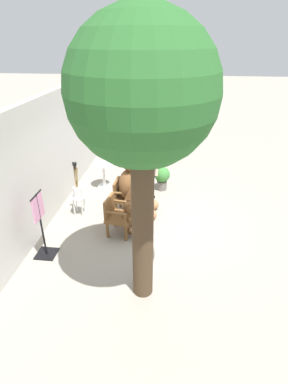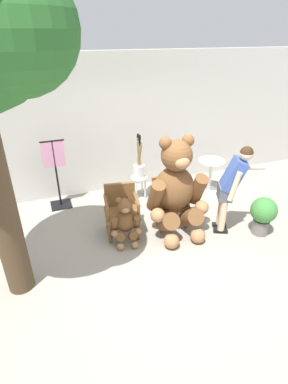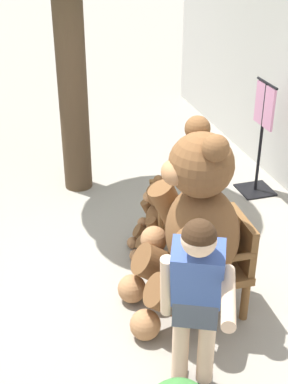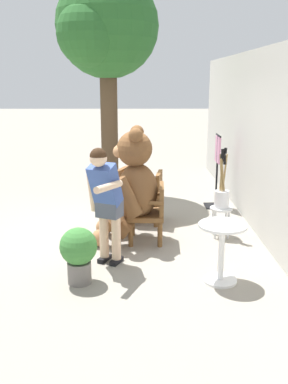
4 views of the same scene
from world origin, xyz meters
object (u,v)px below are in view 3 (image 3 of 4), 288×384
Objects in this scene: wooden_chair_left at (184,210)px; wooden_chair_right at (220,261)px; teddy_bear_large at (192,228)px; person_visitor at (196,293)px; teddy_bear_small at (156,218)px; clothing_display_stand at (261,136)px.

wooden_chair_right is (0.88, 0.00, 0.00)m from wooden_chair_left.
teddy_bear_large is 1.09× the size of person_visitor.
person_visitor is (1.74, -0.29, 0.52)m from teddy_bear_small.
wooden_chair_right is 1.12m from person_visitor.
teddy_bear_small is 1.83m from clothing_display_stand.
wooden_chair_right is 0.94m from teddy_bear_small.
clothing_display_stand is (-2.63, 1.86, -0.20)m from person_visitor.
clothing_display_stand is at bearing 144.77° from person_visitor.
wooden_chair_right is at bearing 145.87° from person_visitor.
teddy_bear_large is 1.25× the size of clothing_display_stand.
clothing_display_stand reaches higher than wooden_chair_left.
wooden_chair_right is 0.46m from teddy_bear_large.
wooden_chair_left is 1.59m from clothing_display_stand.
wooden_chair_right is at bearing 88.73° from teddy_bear_large.
wooden_chair_left is 1.88m from person_visitor.
clothing_display_stand is at bearing 119.56° from teddy_bear_small.
wooden_chair_right is at bearing 0.04° from wooden_chair_left.
teddy_bear_large is 0.99m from teddy_bear_small.
teddy_bear_large is at bearing -91.27° from wooden_chair_right.
clothing_display_stand is (-1.79, 1.28, 0.26)m from wooden_chair_right.
wooden_chair_left is at bearing 86.75° from teddy_bear_small.
person_visitor reaches higher than teddy_bear_small.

